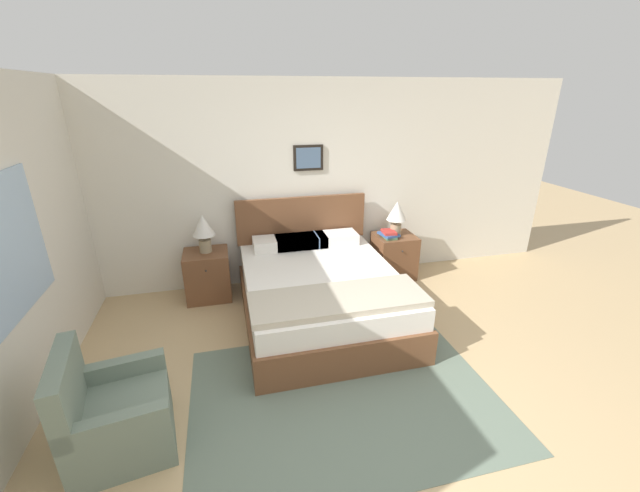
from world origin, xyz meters
TOP-DOWN VIEW (x-y plane):
  - ground_plane at (0.00, 0.00)m, footprint 16.00×16.00m
  - wall_back at (0.00, 2.99)m, footprint 7.46×0.09m
  - wall_left at (-2.56, 1.47)m, footprint 0.08×5.36m
  - area_rug_main at (-0.11, 0.57)m, footprint 2.57×1.86m
  - bed at (0.00, 1.87)m, footprint 1.70×2.14m
  - armchair at (-1.86, 0.51)m, footprint 0.78×0.80m
  - nightstand_near_window at (-1.25, 2.67)m, footprint 0.53×0.50m
  - nightstand_by_door at (1.25, 2.67)m, footprint 0.53×0.50m
  - table_lamp_near_window at (-1.24, 2.69)m, footprint 0.27×0.27m
  - table_lamp_by_door at (1.26, 2.69)m, footprint 0.27×0.27m
  - book_thick_bottom at (1.13, 2.62)m, footprint 0.16×0.25m
  - book_hardcover_middle at (1.13, 2.62)m, footprint 0.25×0.29m
  - book_novel_upper at (1.13, 2.62)m, footprint 0.18×0.23m

SIDE VIEW (x-z plane):
  - ground_plane at x=0.00m, z-range 0.00..0.00m
  - area_rug_main at x=-0.11m, z-range 0.00..0.01m
  - armchair at x=-1.86m, z-range -0.14..0.69m
  - nightstand_near_window at x=-1.25m, z-range 0.00..0.61m
  - nightstand_by_door at x=1.25m, z-range 0.00..0.61m
  - bed at x=0.00m, z-range -0.26..0.91m
  - book_thick_bottom at x=1.13m, z-range 0.61..0.64m
  - book_hardcover_middle at x=1.13m, z-range 0.64..0.67m
  - book_novel_upper at x=1.13m, z-range 0.67..0.70m
  - table_lamp_near_window at x=-1.24m, z-range 0.67..1.14m
  - table_lamp_by_door at x=1.26m, z-range 0.67..1.14m
  - wall_back at x=0.00m, z-range 0.00..2.60m
  - wall_left at x=-2.56m, z-range 0.00..2.60m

